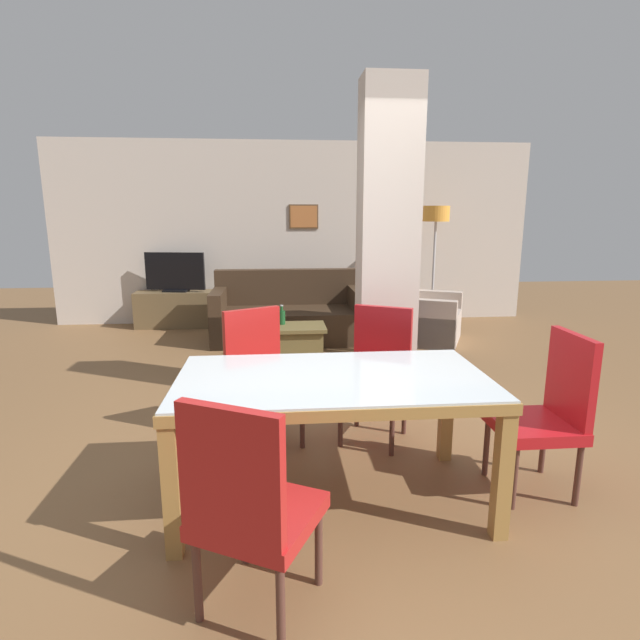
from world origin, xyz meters
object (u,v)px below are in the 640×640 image
(armchair, at_px, (422,320))
(tv_stand, at_px, (177,309))
(bottle, at_px, (282,317))
(dining_table, at_px, (332,401))
(dining_chair_near_left, at_px, (249,504))
(standing_person, at_px, (403,269))
(coffee_table, at_px, (296,343))
(dining_chair_head_right, at_px, (548,409))
(tv_screen, at_px, (175,273))
(dining_chair_far_left, at_px, (260,373))
(dining_chair_far_right, at_px, (377,370))
(sofa, at_px, (289,317))
(floor_lamp, at_px, (436,224))

(armchair, bearing_deg, tv_stand, -83.57)
(bottle, bearing_deg, dining_table, -85.09)
(dining_chair_near_left, xyz_separation_m, standing_person, (1.57, 3.74, 0.51))
(armchair, xyz_separation_m, coffee_table, (-1.70, -0.83, -0.06))
(dining_chair_head_right, relative_size, armchair, 0.83)
(tv_screen, bearing_deg, armchair, 170.78)
(dining_chair_far_left, distance_m, coffee_table, 2.01)
(armchair, relative_size, coffee_table, 1.76)
(dining_chair_near_left, relative_size, dining_chair_far_right, 1.00)
(tv_stand, bearing_deg, dining_table, -69.63)
(armchair, height_order, coffee_table, armchair)
(coffee_table, relative_size, tv_screen, 0.77)
(dining_chair_far_right, bearing_deg, dining_chair_head_right, 163.33)
(sofa, distance_m, floor_lamp, 2.55)
(armchair, height_order, standing_person, standing_person)
(sofa, xyz_separation_m, armchair, (1.75, -0.24, -0.02))
(dining_chair_far_right, height_order, standing_person, standing_person)
(coffee_table, bearing_deg, tv_screen, 130.35)
(tv_screen, bearing_deg, dining_chair_far_left, 118.29)
(tv_stand, xyz_separation_m, tv_screen, (0.00, 0.00, 0.54))
(bottle, relative_size, standing_person, 0.12)
(armchair, bearing_deg, bottle, -43.08)
(dining_chair_near_left, distance_m, dining_chair_far_left, 1.67)
(dining_table, relative_size, dining_chair_far_right, 1.79)
(dining_table, xyz_separation_m, dining_chair_near_left, (-0.43, -0.84, -0.10))
(dining_chair_far_right, distance_m, bottle, 2.15)
(tv_screen, bearing_deg, bottle, 138.44)
(bottle, relative_size, floor_lamp, 0.13)
(tv_stand, bearing_deg, coffee_table, -49.65)
(dining_chair_head_right, height_order, standing_person, standing_person)
(dining_chair_far_right, relative_size, sofa, 0.50)
(dining_chair_head_right, height_order, tv_screen, tv_screen)
(dining_chair_near_left, relative_size, armchair, 0.83)
(dining_chair_near_left, distance_m, standing_person, 4.09)
(dining_table, xyz_separation_m, standing_person, (1.14, 2.90, 0.42))
(dining_chair_far_right, distance_m, sofa, 3.09)
(dining_chair_head_right, bearing_deg, coffee_table, 26.40)
(dining_chair_far_right, bearing_deg, sofa, -51.71)
(coffee_table, bearing_deg, dining_chair_far_left, -99.78)
(dining_table, xyz_separation_m, bottle, (-0.25, 2.88, -0.11))
(tv_screen, xyz_separation_m, floor_lamp, (3.78, -0.26, 0.69))
(dining_chair_far_right, bearing_deg, dining_chair_far_left, 27.49)
(tv_stand, bearing_deg, dining_chair_head_right, -57.28)
(dining_chair_head_right, bearing_deg, standing_person, 3.04)
(dining_chair_far_left, bearing_deg, floor_lamp, -151.16)
(dining_chair_far_right, relative_size, dining_chair_far_left, 1.00)
(coffee_table, height_order, bottle, bottle)
(dining_chair_far_left, bearing_deg, dining_chair_head_right, 126.76)
(dining_table, height_order, floor_lamp, floor_lamp)
(dining_chair_head_right, xyz_separation_m, armchair, (0.31, 3.62, -0.24))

